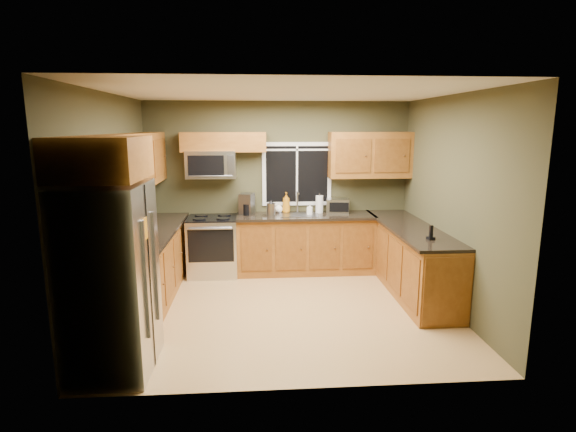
{
  "coord_description": "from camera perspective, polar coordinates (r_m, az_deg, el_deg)",
  "views": [
    {
      "loc": [
        -0.38,
        -5.42,
        2.31
      ],
      "look_at": [
        0.05,
        0.35,
        1.15
      ],
      "focal_mm": 28.0,
      "sensor_mm": 36.0,
      "label": 1
    }
  ],
  "objects": [
    {
      "name": "upper_cabinets_back_left",
      "position": [
        7.07,
        -8.17,
        9.28
      ],
      "size": [
        1.3,
        0.33,
        0.3
      ],
      "primitive_type": "cube",
      "color": "brown",
      "rests_on": "back_wall"
    },
    {
      "name": "soap_bottle_c",
      "position": [
        7.24,
        -1.18,
        1.09
      ],
      "size": [
        0.17,
        0.17,
        0.16
      ],
      "primitive_type": "imported",
      "rotation": [
        0.0,
        0.0,
        0.37
      ],
      "color": "white",
      "rests_on": "countertop_back"
    },
    {
      "name": "floor",
      "position": [
        5.9,
        -0.24,
        -11.7
      ],
      "size": [
        4.2,
        4.2,
        0.0
      ],
      "primitive_type": "plane",
      "color": "tan",
      "rests_on": "ground"
    },
    {
      "name": "upper_cabinets_left",
      "position": [
        6.11,
        -19.12,
        6.5
      ],
      "size": [
        0.33,
        2.65,
        0.72
      ],
      "primitive_type": "cube",
      "color": "brown",
      "rests_on": "left_wall"
    },
    {
      "name": "toaster_oven",
      "position": [
        7.27,
        6.31,
        1.3
      ],
      "size": [
        0.39,
        0.33,
        0.22
      ],
      "color": "#B7B7BC",
      "rests_on": "countertop_back"
    },
    {
      "name": "upper_cabinet_over_fridge",
      "position": [
        4.35,
        -22.67,
        6.79
      ],
      "size": [
        0.72,
        0.9,
        0.38
      ],
      "primitive_type": "cube",
      "color": "brown",
      "rests_on": "left_wall"
    },
    {
      "name": "window",
      "position": [
        7.27,
        1.14,
        5.36
      ],
      "size": [
        1.12,
        0.03,
        1.02
      ],
      "color": "white",
      "rests_on": "back_wall"
    },
    {
      "name": "front_wall",
      "position": [
        3.76,
        1.66,
        -3.44
      ],
      "size": [
        4.2,
        0.0,
        4.2
      ],
      "primitive_type": "plane",
      "rotation": [
        -1.57,
        0.0,
        0.0
      ],
      "color": "#3F3D24",
      "rests_on": "ground"
    },
    {
      "name": "back_wall",
      "position": [
        7.29,
        -1.23,
        3.77
      ],
      "size": [
        4.2,
        0.0,
        4.2
      ],
      "primitive_type": "plane",
      "rotation": [
        1.57,
        0.0,
        0.0
      ],
      "color": "#3F3D24",
      "rests_on": "ground"
    },
    {
      "name": "microwave",
      "position": [
        7.08,
        -9.74,
        6.47
      ],
      "size": [
        0.76,
        0.41,
        0.42
      ],
      "color": "#B7B7BC",
      "rests_on": "back_wall"
    },
    {
      "name": "paper_towel_roll",
      "position": [
        7.22,
        4.0,
        1.5
      ],
      "size": [
        0.14,
        0.14,
        0.31
      ],
      "color": "white",
      "rests_on": "countertop_back"
    },
    {
      "name": "refrigerator",
      "position": [
        4.56,
        -21.58,
        -7.48
      ],
      "size": [
        0.74,
        0.9,
        1.8
      ],
      "color": "#B7B7BC",
      "rests_on": "ground"
    },
    {
      "name": "countertop_peninsula",
      "position": [
        6.49,
        15.23,
        -1.42
      ],
      "size": [
        0.65,
        2.5,
        0.04
      ],
      "primitive_type": "cube",
      "color": "black",
      "rests_on": "base_cabinets_peninsula"
    },
    {
      "name": "coffee_maker",
      "position": [
        7.1,
        -5.23,
        1.45
      ],
      "size": [
        0.26,
        0.31,
        0.33
      ],
      "color": "slate",
      "rests_on": "countertop_back"
    },
    {
      "name": "right_wall",
      "position": [
        6.03,
        20.08,
        1.49
      ],
      "size": [
        0.0,
        3.6,
        3.6
      ],
      "primitive_type": "plane",
      "rotation": [
        1.57,
        0.0,
        -1.57
      ],
      "color": "#3F3D24",
      "rests_on": "ground"
    },
    {
      "name": "base_cabinets_left",
      "position": [
        6.34,
        -17.11,
        -6.24
      ],
      "size": [
        0.6,
        2.65,
        0.9
      ],
      "primitive_type": "cube",
      "color": "brown",
      "rests_on": "ground"
    },
    {
      "name": "countertop_left",
      "position": [
        6.21,
        -17.13,
        -2.1
      ],
      "size": [
        0.65,
        2.65,
        0.04
      ],
      "primitive_type": "cube",
      "color": "black",
      "rests_on": "base_cabinets_left"
    },
    {
      "name": "countertop_back",
      "position": [
        7.07,
        2.28,
        0.0
      ],
      "size": [
        2.17,
        0.65,
        0.04
      ],
      "primitive_type": "cube",
      "color": "black",
      "rests_on": "base_cabinets_back"
    },
    {
      "name": "base_cabinets_peninsula",
      "position": [
        6.61,
        15.25,
        -5.41
      ],
      "size": [
        0.6,
        2.52,
        0.9
      ],
      "color": "brown",
      "rests_on": "ground"
    },
    {
      "name": "upper_cabinets_back_right",
      "position": [
        7.3,
        10.36,
        7.62
      ],
      "size": [
        1.3,
        0.33,
        0.72
      ],
      "primitive_type": "cube",
      "color": "brown",
      "rests_on": "back_wall"
    },
    {
      "name": "soap_bottle_b",
      "position": [
        7.09,
        2.78,
        0.91
      ],
      "size": [
        0.1,
        0.1,
        0.18
      ],
      "primitive_type": "imported",
      "rotation": [
        0.0,
        0.0,
        -0.31
      ],
      "color": "white",
      "rests_on": "countertop_back"
    },
    {
      "name": "sink",
      "position": [
        7.07,
        1.34,
        0.27
      ],
      "size": [
        0.6,
        0.42,
        0.36
      ],
      "color": "slate",
      "rests_on": "countertop_back"
    },
    {
      "name": "range",
      "position": [
        7.16,
        -9.5,
        -3.72
      ],
      "size": [
        0.76,
        0.69,
        0.94
      ],
      "color": "#B7B7BC",
      "rests_on": "ground"
    },
    {
      "name": "ceiling",
      "position": [
        5.44,
        -0.26,
        15.45
      ],
      "size": [
        4.2,
        4.2,
        0.0
      ],
      "primitive_type": "plane",
      "rotation": [
        3.14,
        0.0,
        0.0
      ],
      "color": "white",
      "rests_on": "back_wall"
    },
    {
      "name": "base_cabinets_back",
      "position": [
        7.21,
        2.23,
        -3.63
      ],
      "size": [
        2.17,
        0.6,
        0.9
      ],
      "primitive_type": "cube",
      "color": "brown",
      "rests_on": "ground"
    },
    {
      "name": "soap_bottle_a",
      "position": [
        7.23,
        -0.23,
        1.73
      ],
      "size": [
        0.14,
        0.14,
        0.33
      ],
      "primitive_type": "imported",
      "rotation": [
        0.0,
        0.0,
        0.14
      ],
      "color": "#C17612",
      "rests_on": "countertop_back"
    },
    {
      "name": "kettle",
      "position": [
        6.95,
        -2.16,
        0.92
      ],
      "size": [
        0.16,
        0.16,
        0.25
      ],
      "color": "#B7B7BC",
      "rests_on": "countertop_back"
    },
    {
      "name": "cordless_phone",
      "position": [
        5.78,
        17.69,
        -2.35
      ],
      "size": [
        0.1,
        0.1,
        0.18
      ],
      "color": "black",
      "rests_on": "countertop_peninsula"
    },
    {
      "name": "left_wall",
      "position": [
        5.77,
        -21.56,
        0.96
      ],
      "size": [
        0.0,
        3.6,
        3.6
      ],
      "primitive_type": "plane",
      "rotation": [
        1.57,
        0.0,
        1.57
      ],
      "color": "#3F3D24",
      "rests_on": "ground"
    }
  ]
}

